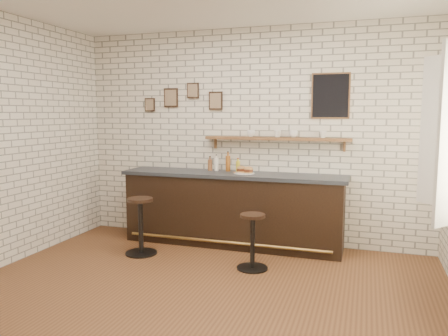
% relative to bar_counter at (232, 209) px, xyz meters
% --- Properties ---
extents(ground, '(5.00, 5.00, 0.00)m').
position_rel_bar_counter_xyz_m(ground, '(0.16, -1.70, -0.51)').
color(ground, brown).
rests_on(ground, ground).
extents(bar_counter, '(3.10, 0.65, 1.01)m').
position_rel_bar_counter_xyz_m(bar_counter, '(0.00, 0.00, 0.00)').
color(bar_counter, black).
rests_on(bar_counter, ground).
extents(sandwich_plate, '(0.28, 0.28, 0.01)m').
position_rel_bar_counter_xyz_m(sandwich_plate, '(0.17, 0.00, 0.51)').
color(sandwich_plate, white).
rests_on(sandwich_plate, bar_counter).
extents(ciabatta_sandwich, '(0.26, 0.18, 0.08)m').
position_rel_bar_counter_xyz_m(ciabatta_sandwich, '(0.18, 0.00, 0.56)').
color(ciabatta_sandwich, tan).
rests_on(ciabatta_sandwich, sandwich_plate).
extents(potato_chips, '(0.25, 0.18, 0.00)m').
position_rel_bar_counter_xyz_m(potato_chips, '(0.14, -0.00, 0.52)').
color(potato_chips, '#C18444').
rests_on(potato_chips, sandwich_plate).
extents(bitters_bottle_brown, '(0.06, 0.06, 0.21)m').
position_rel_bar_counter_xyz_m(bitters_bottle_brown, '(-0.38, 0.14, 0.59)').
color(bitters_bottle_brown, brown).
rests_on(bitters_bottle_brown, bar_counter).
extents(bitters_bottle_white, '(0.06, 0.06, 0.23)m').
position_rel_bar_counter_xyz_m(bitters_bottle_white, '(-0.28, 0.14, 0.60)').
color(bitters_bottle_white, white).
rests_on(bitters_bottle_white, bar_counter).
extents(bitters_bottle_amber, '(0.07, 0.07, 0.28)m').
position_rel_bar_counter_xyz_m(bitters_bottle_amber, '(-0.11, 0.14, 0.62)').
color(bitters_bottle_amber, '#934E17').
rests_on(bitters_bottle_amber, bar_counter).
extents(condiment_bottle_yellow, '(0.06, 0.06, 0.19)m').
position_rel_bar_counter_xyz_m(condiment_bottle_yellow, '(0.04, 0.14, 0.58)').
color(condiment_bottle_yellow, gold).
rests_on(condiment_bottle_yellow, bar_counter).
extents(bar_stool_left, '(0.43, 0.43, 0.74)m').
position_rel_bar_counter_xyz_m(bar_stool_left, '(-1.01, -0.77, -0.11)').
color(bar_stool_left, black).
rests_on(bar_stool_left, ground).
extents(bar_stool_right, '(0.37, 0.37, 0.66)m').
position_rel_bar_counter_xyz_m(bar_stool_right, '(0.51, -0.85, -0.15)').
color(bar_stool_right, black).
rests_on(bar_stool_right, ground).
extents(wall_shelf, '(2.00, 0.18, 0.18)m').
position_rel_bar_counter_xyz_m(wall_shelf, '(0.56, 0.20, 0.97)').
color(wall_shelf, brown).
rests_on(wall_shelf, ground).
extents(shelf_cup_a, '(0.12, 0.12, 0.09)m').
position_rel_bar_counter_xyz_m(shelf_cup_a, '(0.21, 0.20, 1.04)').
color(shelf_cup_a, white).
rests_on(shelf_cup_a, wall_shelf).
extents(shelf_cup_b, '(0.12, 0.12, 0.10)m').
position_rel_bar_counter_xyz_m(shelf_cup_b, '(0.58, 0.20, 1.04)').
color(shelf_cup_b, white).
rests_on(shelf_cup_b, wall_shelf).
extents(shelf_cup_c, '(0.16, 0.16, 0.09)m').
position_rel_bar_counter_xyz_m(shelf_cup_c, '(0.80, 0.20, 1.04)').
color(shelf_cup_c, white).
rests_on(shelf_cup_c, wall_shelf).
extents(shelf_cup_d, '(0.11, 0.11, 0.09)m').
position_rel_bar_counter_xyz_m(shelf_cup_d, '(1.19, 0.20, 1.04)').
color(shelf_cup_d, white).
rests_on(shelf_cup_d, wall_shelf).
extents(back_wall_decor, '(2.96, 0.02, 0.56)m').
position_rel_bar_counter_xyz_m(back_wall_decor, '(0.39, 0.28, 1.54)').
color(back_wall_decor, black).
rests_on(back_wall_decor, ground).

